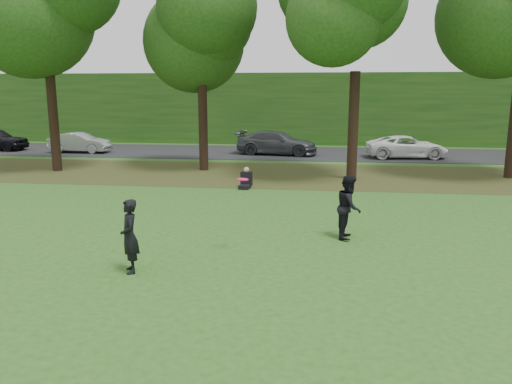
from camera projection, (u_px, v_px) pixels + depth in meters
The scene contains 9 objects.
ground at pixel (194, 277), 10.50m from camera, with size 120.00×120.00×0.00m, color #264E18.
leaf_litter at pixel (263, 174), 23.13m from camera, with size 60.00×7.00×0.01m, color #473519.
street at pixel (277, 153), 30.90m from camera, with size 70.00×7.00×0.02m, color black.
far_hedge at pixel (285, 108), 36.23m from camera, with size 70.00×3.00×5.00m, color #1A4614.
player_left at pixel (130, 236), 10.63m from camera, with size 0.58×0.38×1.60m, color black.
player_right at pixel (349, 207), 13.10m from camera, with size 0.82×0.64×1.69m, color black.
parked_cars at pixel (274, 144), 29.67m from camera, with size 38.36×3.15×1.43m.
frisbee at pixel (243, 179), 11.67m from camera, with size 0.37×0.37×0.04m.
seated_person at pixel (246, 180), 19.92m from camera, with size 0.49×0.77×0.83m.
Camera 1 is at (2.55, -9.68, 3.88)m, focal length 35.00 mm.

